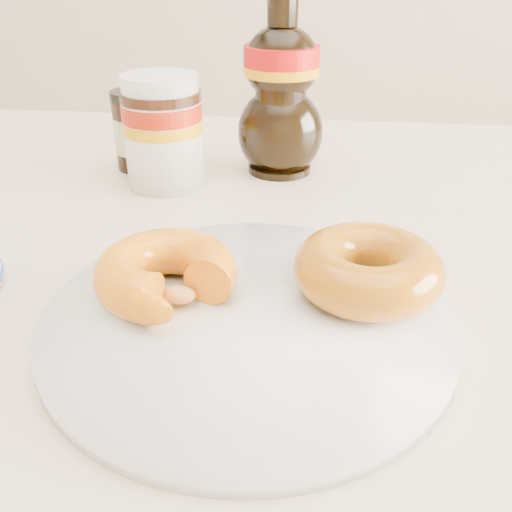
# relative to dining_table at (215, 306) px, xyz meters

# --- Properties ---
(dining_table) EXTENTS (1.40, 0.90, 0.75)m
(dining_table) POSITION_rel_dining_table_xyz_m (0.00, 0.00, 0.00)
(dining_table) COLOR beige
(dining_table) RESTS_ON ground
(plate) EXTENTS (0.31, 0.31, 0.02)m
(plate) POSITION_rel_dining_table_xyz_m (0.06, -0.15, 0.09)
(plate) COLOR white
(plate) RESTS_ON dining_table
(donut_bitten) EXTENTS (0.13, 0.13, 0.04)m
(donut_bitten) POSITION_rel_dining_table_xyz_m (-0.01, -0.13, 0.12)
(donut_bitten) COLOR #D3670B
(donut_bitten) RESTS_ON plate
(donut_whole) EXTENTS (0.12, 0.12, 0.04)m
(donut_whole) POSITION_rel_dining_table_xyz_m (0.15, -0.11, 0.12)
(donut_whole) COLOR #904909
(donut_whole) RESTS_ON plate
(nutella_jar) EXTENTS (0.09, 0.09, 0.13)m
(nutella_jar) POSITION_rel_dining_table_xyz_m (-0.08, 0.13, 0.15)
(nutella_jar) COLOR white
(nutella_jar) RESTS_ON dining_table
(syrup_bottle) EXTENTS (0.13, 0.13, 0.21)m
(syrup_bottle) POSITION_rel_dining_table_xyz_m (0.05, 0.20, 0.19)
(syrup_bottle) COLOR black
(syrup_bottle) RESTS_ON dining_table
(dark_jar) EXTENTS (0.06, 0.06, 0.10)m
(dark_jar) POSITION_rel_dining_table_xyz_m (-0.13, 0.19, 0.13)
(dark_jar) COLOR black
(dark_jar) RESTS_ON dining_table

